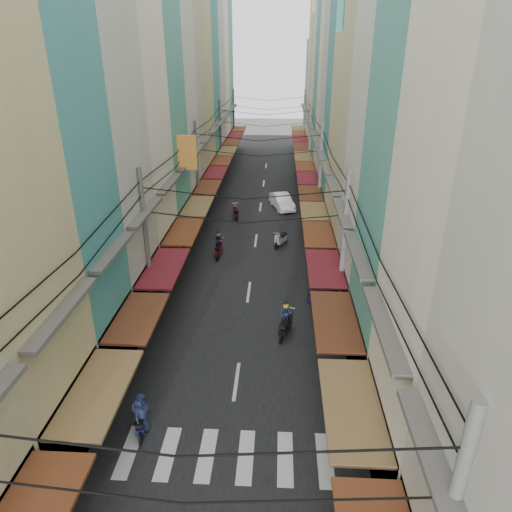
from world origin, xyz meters
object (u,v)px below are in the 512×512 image
(market_umbrella, at_px, (428,389))
(traffic_sign, at_px, (383,405))
(white_car, at_px, (282,208))
(bicycle, at_px, (394,396))

(market_umbrella, height_order, traffic_sign, traffic_sign)
(white_car, height_order, market_umbrella, market_umbrella)
(white_car, bearing_deg, bicycle, -95.79)
(white_car, height_order, bicycle, white_car)
(bicycle, bearing_deg, market_umbrella, -170.55)
(market_umbrella, distance_m, traffic_sign, 1.97)
(white_car, bearing_deg, market_umbrella, -95.46)
(white_car, distance_m, bicycle, 24.83)
(market_umbrella, relative_size, traffic_sign, 0.84)
(bicycle, bearing_deg, traffic_sign, 149.31)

